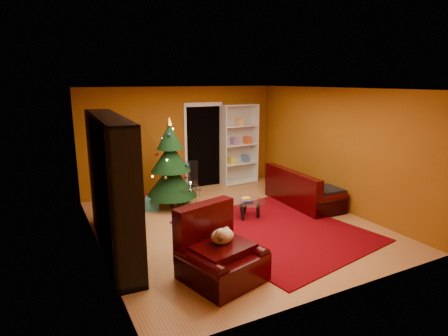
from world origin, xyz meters
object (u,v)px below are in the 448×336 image
rug (276,231)px  dog (222,236)px  gift_box_teal (153,203)px  acrylic_chair (189,188)px  media_unit (111,185)px  gift_box_green (184,197)px  coffee_table (248,209)px  christmas_tree (171,164)px  armchair (222,252)px  white_bookshelf (239,145)px  gift_box_red (143,199)px  sofa (304,186)px

rug → dog: bearing=-148.2°
gift_box_teal → dog: (0.06, -3.23, 0.48)m
rug → acrylic_chair: 2.23m
rug → media_unit: 3.08m
dog → gift_box_green: bearing=62.7°
rug → coffee_table: bearing=97.2°
christmas_tree → dog: christmas_tree is taller
armchair → dog: size_ratio=2.68×
media_unit → gift_box_green: size_ratio=12.67×
white_bookshelf → acrylic_chair: bearing=-150.2°
rug → gift_box_red: 3.26m
media_unit → white_bookshelf: size_ratio=1.32×
media_unit → gift_box_red: media_unit is taller
rug → acrylic_chair: (-0.95, 1.97, 0.45)m
dog → acrylic_chair: size_ratio=0.44×
gift_box_red → acrylic_chair: (0.81, -0.77, 0.35)m
gift_box_teal → dog: size_ratio=0.72×
gift_box_red → dog: (0.12, -3.75, 0.51)m
rug → christmas_tree: christmas_tree is taller
rug → gift_box_green: 2.56m
media_unit → gift_box_red: bearing=66.7°
christmas_tree → acrylic_chair: bearing=-41.2°
christmas_tree → gift_box_green: size_ratio=8.76×
coffee_table → media_unit: bearing=-174.8°
rug → sofa: (1.47, 1.04, 0.40)m
gift_box_green → acrylic_chair: bearing=-94.0°
coffee_table → dog: bearing=-129.7°
sofa → coffee_table: size_ratio=2.68×
sofa → gift_box_teal: bearing=71.4°
white_bookshelf → dog: bearing=-125.0°
armchair → dog: 0.22m
rug → sofa: bearing=35.2°
media_unit → gift_box_green: media_unit is taller
gift_box_green → coffee_table: coffee_table is taller
gift_box_green → coffee_table: (0.81, -1.55, 0.07)m
dog → armchair: bearing=-135.0°
rug → media_unit: (-2.82, 0.59, 1.10)m
rug → coffee_table: size_ratio=4.46×
christmas_tree → acrylic_chair: (0.30, -0.27, -0.51)m
sofa → coffee_table: bearing=99.2°
christmas_tree → gift_box_green: 0.93m
christmas_tree → coffee_table: christmas_tree is taller
gift_box_red → white_bookshelf: white_bookshelf is taller
white_bookshelf → coffee_table: (-1.14, -2.40, -0.88)m
dog → media_unit: bearing=111.2°
white_bookshelf → sofa: (0.44, -2.20, -0.65)m
gift_box_teal → coffee_table: coffee_table is taller
coffee_table → white_bookshelf: bearing=64.7°
armchair → coffee_table: (1.57, 1.91, -0.23)m
gift_box_red → coffee_table: bearing=-49.1°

